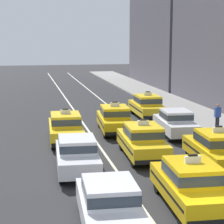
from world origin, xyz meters
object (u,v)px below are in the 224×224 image
taxi_left_third (66,127)px  taxi_center_second (143,140)px  sedan_left_second (77,154)px  taxi_right_second (217,148)px  sedan_right_third (176,122)px  pedestrian_mid_block (217,117)px  taxi_right_fourth (147,106)px  sedan_left_nearest (109,204)px  taxi_center_nearest (191,184)px  taxi_center_third (115,119)px

taxi_left_third → taxi_center_second: bearing=-48.4°
sedan_left_second → taxi_right_second: size_ratio=0.94×
sedan_right_third → pedestrian_mid_block: size_ratio=2.65×
taxi_left_third → taxi_right_fourth: 9.23m
sedan_left_nearest → taxi_right_fourth: taxi_right_fourth is taller
sedan_left_nearest → pedestrian_mid_block: size_ratio=2.64×
sedan_left_second → taxi_center_second: taxi_center_second is taller
taxi_left_third → sedan_left_second: bearing=-90.4°
sedan_right_third → taxi_right_fourth: bearing=89.8°
sedan_left_nearest → sedan_left_second: 5.89m
sedan_left_nearest → taxi_center_nearest: (3.12, 1.12, 0.03)m
sedan_left_second → pedestrian_mid_block: size_ratio=2.64×
taxi_right_second → taxi_left_third: bearing=136.2°
sedan_left_second → taxi_center_third: taxi_center_third is taller
taxi_right_second → pedestrian_mid_block: size_ratio=2.80×
taxi_left_third → taxi_center_second: same height
taxi_right_second → sedan_right_third: (0.32, 6.33, -0.03)m
taxi_center_second → pedestrian_mid_block: taxi_center_second is taller
sedan_left_nearest → sedan_left_second: same height
sedan_left_nearest → taxi_center_third: (3.01, 13.36, 0.03)m
taxi_left_third → sedan_right_third: 6.64m
sedan_right_third → taxi_center_third: bearing=153.5°
sedan_left_nearest → sedan_left_second: size_ratio=1.00×
taxi_center_nearest → pedestrian_mid_block: 12.50m
taxi_center_third → taxi_left_third: bearing=-148.7°
taxi_right_second → sedan_left_nearest: bearing=-138.7°
taxi_center_third → sedan_right_third: taxi_center_third is taller
taxi_center_nearest → taxi_right_second: 5.16m
taxi_right_second → taxi_center_second: bearing=142.7°
sedan_right_third → taxi_right_fourth: (0.02, 6.11, 0.03)m
taxi_right_second → sedan_right_third: taxi_right_second is taller
sedan_left_nearest → sedan_right_third: (6.40, 11.67, 0.00)m
taxi_center_third → sedan_left_second: bearing=-113.7°
sedan_left_nearest → taxi_right_second: taxi_right_second is taller
sedan_right_third → taxi_right_fourth: size_ratio=0.96×
pedestrian_mid_block → taxi_left_third: bearing=-176.3°
sedan_left_second → taxi_right_fourth: (6.69, 11.90, 0.03)m
taxi_center_nearest → taxi_center_second: same height
taxi_right_second → sedan_right_third: size_ratio=1.06×
sedan_left_nearest → taxi_center_third: size_ratio=0.94×
sedan_left_nearest → taxi_center_second: (3.19, 7.54, 0.03)m
taxi_center_nearest → taxi_right_fourth: size_ratio=1.01×
sedan_left_second → taxi_right_fourth: 13.65m
sedan_left_nearest → taxi_center_second: bearing=67.1°
sedan_left_second → taxi_center_second: 3.84m
taxi_center_third → taxi_right_fourth: same height
sedan_left_second → taxi_center_third: size_ratio=0.94×
pedestrian_mid_block → taxi_right_second: bearing=-115.6°
taxi_right_second → pedestrian_mid_block: (3.19, 6.66, 0.11)m
sedan_left_nearest → taxi_center_second: taxi_center_second is taller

